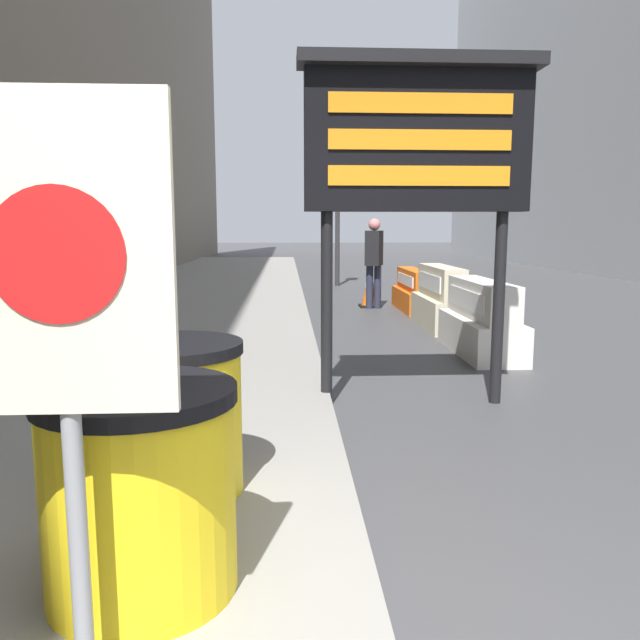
{
  "coord_description": "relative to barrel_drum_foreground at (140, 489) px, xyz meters",
  "views": [
    {
      "loc": [
        -0.37,
        -1.64,
        1.54
      ],
      "look_at": [
        0.12,
        7.28,
        0.2
      ],
      "focal_mm": 35.0,
      "sensor_mm": 36.0,
      "label": 1
    }
  ],
  "objects": [
    {
      "name": "bare_tree",
      "position": [
        -2.48,
        7.9,
        1.23
      ],
      "size": [
        1.5,
        1.7,
        3.23
      ],
      "color": "#4C3D2D",
      "rests_on": "sidewalk_left"
    },
    {
      "name": "barrel_drum_foreground",
      "position": [
        0.0,
        0.0,
        0.0
      ],
      "size": [
        0.76,
        0.76,
        0.82
      ],
      "color": "yellow",
      "rests_on": "sidewalk_left"
    },
    {
      "name": "barrel_drum_middle",
      "position": [
        -0.04,
        0.93,
        0.0
      ],
      "size": [
        0.76,
        0.76,
        0.82
      ],
      "color": "yellow",
      "rests_on": "sidewalk_left"
    },
    {
      "name": "warning_sign",
      "position": [
        -0.07,
        -0.52,
        0.82
      ],
      "size": [
        0.65,
        0.08,
        1.8
      ],
      "color": "gray",
      "rests_on": "sidewalk_left"
    },
    {
      "name": "message_board",
      "position": [
        1.66,
        2.92,
        1.69
      ],
      "size": [
        1.98,
        0.36,
        2.9
      ],
      "color": "black",
      "rests_on": "ground_plane"
    },
    {
      "name": "jersey_barrier_white",
      "position": [
        2.93,
        5.04,
        -0.14
      ],
      "size": [
        0.61,
        1.77,
        0.9
      ],
      "color": "silver",
      "rests_on": "ground_plane"
    },
    {
      "name": "jersey_barrier_cream",
      "position": [
        2.93,
        7.04,
        -0.12
      ],
      "size": [
        0.57,
        1.7,
        0.95
      ],
      "color": "beige",
      "rests_on": "ground_plane"
    },
    {
      "name": "jersey_barrier_orange_far",
      "position": [
        2.93,
        9.1,
        -0.2
      ],
      "size": [
        0.5,
        1.81,
        0.76
      ],
      "color": "orange",
      "rests_on": "ground_plane"
    },
    {
      "name": "traffic_cone_near",
      "position": [
        2.19,
        9.6,
        -0.18
      ],
      "size": [
        0.41,
        0.41,
        0.72
      ],
      "color": "black",
      "rests_on": "ground_plane"
    },
    {
      "name": "traffic_light_near_curb",
      "position": [
        1.92,
        13.93,
        2.14
      ],
      "size": [
        0.28,
        0.44,
        3.67
      ],
      "color": "#2D2D30",
      "rests_on": "ground_plane"
    },
    {
      "name": "pedestrian_worker",
      "position": [
        2.23,
        9.38,
        0.47
      ],
      "size": [
        0.4,
        0.51,
        1.69
      ],
      "rotation": [
        0.0,
        0.0,
        4.37
      ],
      "color": "#23283D",
      "rests_on": "ground_plane"
    }
  ]
}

